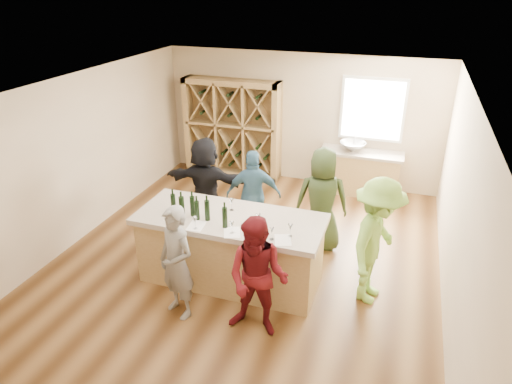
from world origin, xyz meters
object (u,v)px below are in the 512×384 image
(wine_bottle_a, at_px, (173,204))
(person_far_mid, at_px, (254,195))
(person_near_left, at_px, (177,263))
(person_far_right, at_px, (322,200))
(wine_bottle_b, at_px, (182,207))
(tasting_counter_base, at_px, (231,251))
(wine_bottle_f, at_px, (225,218))
(wine_bottle_c, at_px, (193,206))
(sink, at_px, (353,146))
(person_server, at_px, (376,242))
(wine_rack, at_px, (232,129))
(wine_bottle_e, at_px, (207,210))
(wine_bottle_d, at_px, (197,210))
(person_far_left, at_px, (206,184))
(person_near_right, at_px, (258,278))

(wine_bottle_a, xyz_separation_m, person_far_mid, (0.73, 1.46, -0.42))
(person_near_left, xyz_separation_m, person_far_right, (1.47, 2.27, 0.08))
(wine_bottle_a, bearing_deg, wine_bottle_b, -24.74)
(tasting_counter_base, height_order, wine_bottle_f, wine_bottle_f)
(wine_bottle_c, bearing_deg, sink, 65.74)
(wine_bottle_f, bearing_deg, sink, 73.69)
(person_server, bearing_deg, wine_bottle_c, 111.10)
(wine_rack, distance_m, wine_bottle_e, 4.20)
(sink, bearing_deg, wine_bottle_b, -115.25)
(wine_bottle_c, height_order, person_far_mid, person_far_mid)
(wine_bottle_b, distance_m, wine_bottle_d, 0.23)
(wine_bottle_e, bearing_deg, sink, 69.20)
(wine_bottle_c, bearing_deg, wine_bottle_e, -12.69)
(wine_bottle_c, bearing_deg, wine_bottle_d, -37.19)
(sink, height_order, wine_bottle_d, wine_bottle_d)
(person_far_mid, height_order, person_far_right, person_far_right)
(sink, xyz_separation_m, person_far_left, (-2.24, -2.40, -0.15))
(person_near_left, height_order, person_far_left, person_far_left)
(wine_bottle_d, height_order, person_far_left, person_far_left)
(wine_bottle_a, xyz_separation_m, person_near_right, (1.55, -0.80, -0.40))
(wine_rack, height_order, person_near_right, wine_rack)
(wine_bottle_d, height_order, person_near_left, person_near_left)
(tasting_counter_base, relative_size, person_far_mid, 1.62)
(tasting_counter_base, distance_m, wine_bottle_a, 1.10)
(wine_bottle_e, relative_size, person_near_right, 0.18)
(person_far_right, bearing_deg, wine_bottle_f, 44.22)
(tasting_counter_base, bearing_deg, wine_rack, 110.86)
(person_server, bearing_deg, person_far_left, 82.63)
(person_far_left, bearing_deg, tasting_counter_base, 122.10)
(sink, xyz_separation_m, person_near_right, (-0.50, -4.70, -0.19))
(tasting_counter_base, distance_m, person_far_left, 1.74)
(tasting_counter_base, xyz_separation_m, person_far_right, (1.08, 1.33, 0.39))
(sink, bearing_deg, wine_bottle_d, -112.48)
(wine_bottle_c, height_order, person_near_left, person_near_left)
(tasting_counter_base, relative_size, wine_bottle_d, 9.21)
(sink, xyz_separation_m, wine_bottle_f, (-1.19, -4.06, 0.22))
(sink, relative_size, wine_bottle_a, 1.86)
(person_far_right, bearing_deg, wine_bottle_c, 28.98)
(wine_bottle_a, distance_m, wine_bottle_c, 0.30)
(wine_bottle_c, distance_m, person_far_right, 2.19)
(wine_rack, bearing_deg, wine_bottle_d, -75.41)
(wine_bottle_a, bearing_deg, wine_bottle_c, 1.56)
(person_far_mid, relative_size, person_far_right, 0.90)
(wine_rack, height_order, wine_bottle_b, wine_rack)
(wine_bottle_c, xyz_separation_m, person_near_left, (0.13, -0.81, -0.42))
(tasting_counter_base, relative_size, person_far_left, 1.51)
(wine_rack, distance_m, person_near_left, 4.90)
(wine_bottle_d, height_order, wine_bottle_f, wine_bottle_f)
(person_far_mid, bearing_deg, person_far_left, -19.42)
(wine_bottle_c, bearing_deg, person_near_right, -32.72)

